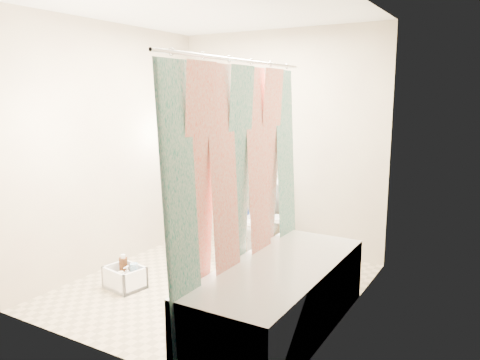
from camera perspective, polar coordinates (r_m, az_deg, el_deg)
The scene contains 14 objects.
floor at distance 4.36m, azimuth -3.09°, elevation -12.78°, with size 2.60×2.60×0.00m, color tan.
ceiling at distance 4.07m, azimuth -3.44°, elevation 20.05°, with size 2.40×2.60×0.02m, color silver.
wall_back at distance 5.17m, azimuth 4.76°, elevation 4.62°, with size 2.40×0.02×2.40m, color #BDB491.
wall_front at distance 3.06m, azimuth -16.83°, elevation 0.26°, with size 2.40×0.02×2.40m, color #BDB491.
wall_left at distance 4.81m, azimuth -15.28°, elevation 3.86°, with size 0.02×2.60×2.40m, color #BDB491.
wall_right at distance 3.53m, azimuth 13.21°, elevation 1.72°, with size 0.02×2.60×2.40m, color #BDB491.
bathtub at distance 3.53m, azimuth 4.84°, elevation -13.84°, with size 0.70×1.75×0.50m.
curtain_rod at distance 3.38m, azimuth 0.08°, elevation 14.37°, with size 0.02×0.02×1.90m, color silver.
shower_curtain at distance 3.45m, azimuth 0.08°, elevation -1.25°, with size 0.06×1.75×1.80m, color white.
toilet at distance 4.96m, azimuth 2.79°, elevation -4.99°, with size 0.45×0.79×0.80m, color white.
tank_lid at distance 4.83m, azimuth 2.48°, elevation -4.58°, with size 0.49×0.21×0.04m, color white.
tank_internals at distance 5.09m, azimuth 2.83°, elevation -0.11°, with size 0.19×0.09×0.26m.
plumber at distance 4.84m, azimuth -1.11°, elevation -0.64°, with size 0.58×0.38×1.58m, color #0F0E93.
cleaning_caddy at distance 4.40m, azimuth -13.78°, elevation -11.59°, with size 0.37×0.32×0.25m.
Camera 1 is at (2.22, -3.34, 1.71)m, focal length 35.00 mm.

